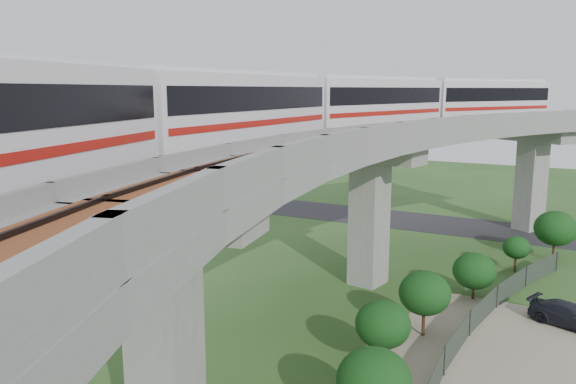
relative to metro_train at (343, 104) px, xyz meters
The scene contains 12 objects.
ground 13.74m from the metro_train, 96.18° to the right, with size 160.00×160.00×0.00m, color #28481C.
asphalt_road 26.91m from the metro_train, 91.57° to the left, with size 60.00×8.00×0.03m, color #232326.
viaduct 7.59m from the metro_train, 62.29° to the right, with size 19.58×73.98×11.40m.
metro_train is the anchor object (origin of this frame).
fence 15.91m from the metro_train, 33.70° to the right, with size 3.87×38.73×1.50m.
tree_0 21.67m from the metro_train, 54.70° to the left, with size 3.16×3.16×3.97m.
tree_1 18.00m from the metro_train, 52.52° to the left, with size 1.93×1.93×2.68m.
tree_2 13.49m from the metro_train, 32.54° to the left, with size 2.69×2.69×3.03m.
tree_3 11.69m from the metro_train, 20.88° to the right, with size 2.76×2.76×3.60m.
tree_4 13.22m from the metro_train, 53.95° to the right, with size 2.60×2.60×3.49m.
tree_5 17.14m from the metro_train, 62.07° to the right, with size 2.81×2.81×3.77m.
car_dark 17.50m from the metro_train, 12.39° to the left, with size 1.80×4.42×1.28m, color black.
Camera 1 is at (13.44, -24.68, 13.12)m, focal length 35.00 mm.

